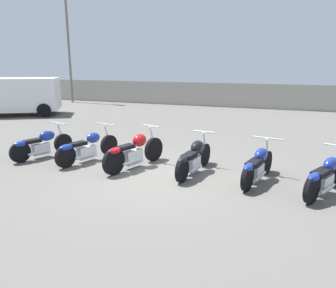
{
  "coord_description": "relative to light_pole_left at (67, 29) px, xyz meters",
  "views": [
    {
      "loc": [
        2.89,
        -7.1,
        2.71
      ],
      "look_at": [
        0.0,
        0.67,
        0.65
      ],
      "focal_mm": 35.0,
      "sensor_mm": 36.0,
      "label": 1
    }
  ],
  "objects": [
    {
      "name": "fence_back",
      "position": [
        11.59,
        1.06,
        -4.18
      ],
      "size": [
        40.0,
        0.04,
        1.5
      ],
      "color": "#9E998E",
      "rests_on": "ground_plane"
    },
    {
      "name": "motorcycle_slot_0",
      "position": [
        7.78,
        -12.08,
        -4.53
      ],
      "size": [
        0.91,
        1.9,
        0.96
      ],
      "rotation": [
        0.0,
        0.0,
        -0.32
      ],
      "color": "black",
      "rests_on": "ground_plane"
    },
    {
      "name": "parked_van",
      "position": [
        0.9,
        -6.08,
        -3.84
      ],
      "size": [
        4.8,
        3.89,
        1.94
      ],
      "rotation": [
        0.0,
        0.0,
        -1.05
      ],
      "color": "white",
      "rests_on": "ground_plane"
    },
    {
      "name": "motorcycle_slot_3",
      "position": [
        12.35,
        -11.87,
        -4.5
      ],
      "size": [
        0.59,
        2.07,
        0.96
      ],
      "rotation": [
        0.0,
        0.0,
        -0.11
      ],
      "color": "black",
      "rests_on": "ground_plane"
    },
    {
      "name": "motorcycle_slot_2",
      "position": [
        10.75,
        -12.0,
        -4.48
      ],
      "size": [
        0.86,
        2.12,
        1.04
      ],
      "rotation": [
        0.0,
        0.0,
        -0.31
      ],
      "color": "black",
      "rests_on": "ground_plane"
    },
    {
      "name": "motorcycle_slot_5",
      "position": [
        15.32,
        -12.25,
        -4.51
      ],
      "size": [
        1.05,
        1.79,
        0.97
      ],
      "rotation": [
        0.0,
        0.0,
        -0.46
      ],
      "color": "black",
      "rests_on": "ground_plane"
    },
    {
      "name": "motorcycle_slot_1",
      "position": [
        9.26,
        -11.93,
        -4.53
      ],
      "size": [
        0.9,
        2.12,
        0.98
      ],
      "rotation": [
        0.0,
        0.0,
        -0.28
      ],
      "color": "black",
      "rests_on": "ground_plane"
    },
    {
      "name": "ground_plane",
      "position": [
        11.59,
        -12.36,
        -4.93
      ],
      "size": [
        60.0,
        60.0,
        0.0
      ],
      "primitive_type": "plane",
      "color": "#5B5954"
    },
    {
      "name": "motorcycle_slot_4",
      "position": [
        13.91,
        -11.96,
        -4.52
      ],
      "size": [
        0.78,
        1.94,
        0.95
      ],
      "rotation": [
        0.0,
        0.0,
        -0.23
      ],
      "color": "black",
      "rests_on": "ground_plane"
    },
    {
      "name": "light_pole_left",
      "position": [
        0.0,
        0.0,
        0.0
      ],
      "size": [
        0.7,
        0.35,
        8.46
      ],
      "color": "slate",
      "rests_on": "ground_plane"
    }
  ]
}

